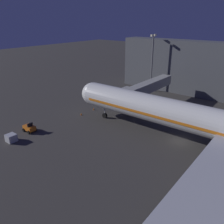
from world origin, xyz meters
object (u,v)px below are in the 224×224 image
(apron_floodlight_mast, at_px, (152,59))
(traffic_cone_nose_starboard, at_px, (81,114))
(baggage_container_far_row, at_px, (11,138))
(traffic_cone_nose_port, at_px, (94,109))
(pushback_tug, at_px, (29,128))
(jet_bridge, at_px, (145,88))

(apron_floodlight_mast, height_order, traffic_cone_nose_starboard, apron_floodlight_mast)
(apron_floodlight_mast, xyz_separation_m, baggage_container_far_row, (44.97, -3.98, -9.28))
(traffic_cone_nose_port, bearing_deg, pushback_tug, -6.66)
(jet_bridge, height_order, traffic_cone_nose_port, jet_bridge)
(jet_bridge, relative_size, baggage_container_far_row, 12.42)
(apron_floodlight_mast, bearing_deg, traffic_cone_nose_starboard, -6.10)
(jet_bridge, relative_size, pushback_tug, 8.28)
(baggage_container_far_row, xyz_separation_m, traffic_cone_nose_starboard, (-17.27, 1.02, -0.44))
(apron_floodlight_mast, relative_size, traffic_cone_nose_port, 31.15)
(jet_bridge, height_order, apron_floodlight_mast, apron_floodlight_mast)
(pushback_tug, bearing_deg, traffic_cone_nose_port, 173.34)
(baggage_container_far_row, xyz_separation_m, traffic_cone_nose_port, (-21.67, 1.02, -0.44))
(apron_floodlight_mast, height_order, pushback_tug, apron_floodlight_mast)
(pushback_tug, height_order, traffic_cone_nose_starboard, pushback_tug)
(pushback_tug, distance_m, traffic_cone_nose_starboard, 12.86)
(baggage_container_far_row, bearing_deg, apron_floodlight_mast, 174.94)
(apron_floodlight_mast, xyz_separation_m, traffic_cone_nose_starboard, (27.70, -2.96, -9.72))
(jet_bridge, xyz_separation_m, traffic_cone_nose_port, (9.18, -9.17, -4.92))
(apron_floodlight_mast, distance_m, baggage_container_far_row, 46.09)
(traffic_cone_nose_starboard, bearing_deg, traffic_cone_nose_port, 180.00)
(traffic_cone_nose_starboard, bearing_deg, baggage_container_far_row, -3.39)
(baggage_container_far_row, bearing_deg, traffic_cone_nose_port, 177.30)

